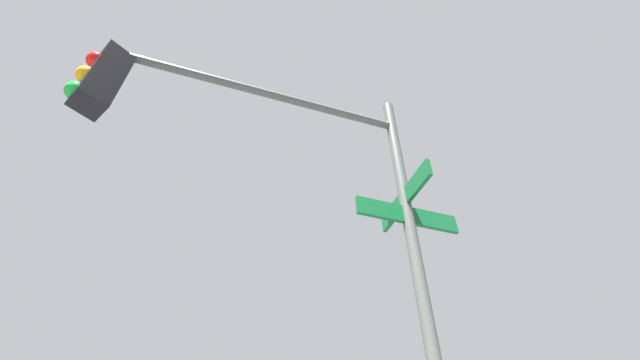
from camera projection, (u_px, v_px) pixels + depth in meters
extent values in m
cylinder|color=#474C47|center=(429.00, 331.00, 3.16)|extent=(0.12, 0.12, 5.77)
cylinder|color=#474C47|center=(266.00, 94.00, 4.44)|extent=(1.69, 2.70, 0.09)
cube|color=black|center=(103.00, 80.00, 3.78)|extent=(0.28, 0.28, 0.80)
sphere|color=red|center=(96.00, 61.00, 3.91)|extent=(0.18, 0.18, 0.18)
sphere|color=orange|center=(86.00, 75.00, 3.74)|extent=(0.18, 0.18, 0.18)
sphere|color=green|center=(75.00, 91.00, 3.58)|extent=(0.18, 0.18, 0.18)
cube|color=#0F5128|center=(408.00, 215.00, 3.92)|extent=(0.60, 0.96, 0.20)
cube|color=#0F5128|center=(405.00, 198.00, 4.07)|extent=(0.88, 0.55, 0.20)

